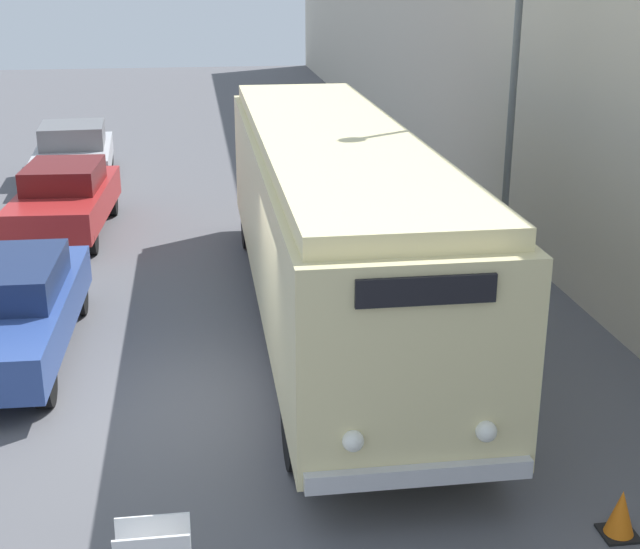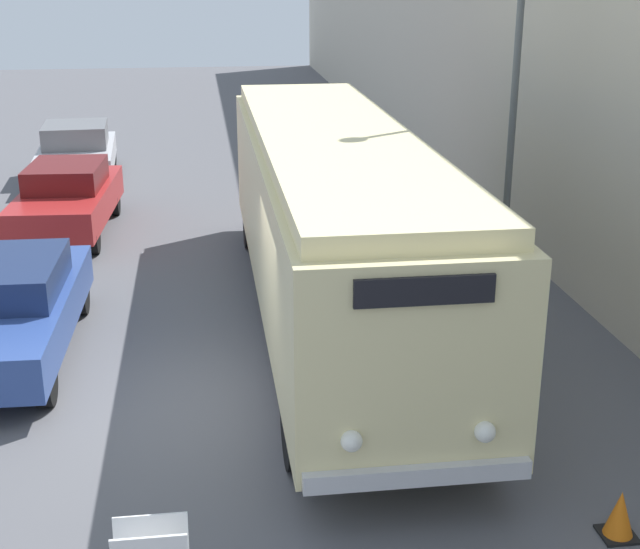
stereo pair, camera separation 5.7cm
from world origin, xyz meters
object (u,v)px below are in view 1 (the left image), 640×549
Objects in this scene: parked_car_mid at (65,198)px; traffic_cone at (621,514)px; streetlamp at (519,7)px; parked_car_near at (8,309)px; vintage_bus at (333,215)px; parked_car_far at (74,151)px.

traffic_cone is (6.88, -11.72, -0.53)m from parked_car_mid.
streetlamp reaches higher than parked_car_near.
streetlamp is 9.19m from parked_car_near.
parked_car_mid is at bearing 130.36° from vintage_bus.
parked_car_near is at bearing -86.68° from parked_car_mid.
streetlamp is 10.11m from parked_car_mid.
parked_car_mid is at bearing 150.21° from streetlamp.
parked_car_near reaches higher than traffic_cone.
parked_car_near is 1.06× the size of parked_car_mid.
vintage_bus is at bearing 8.71° from parked_car_near.
traffic_cone is at bearing -71.40° from vintage_bus.
streetlamp is 14.77× the size of traffic_cone.
streetlamp is 1.73× the size of parked_car_mid.
vintage_bus is at bearing -160.62° from streetlamp.
traffic_cone is (-1.16, -7.12, -4.57)m from streetlamp.
streetlamp reaches higher than parked_car_mid.
parked_car_far is (-0.41, 11.61, -0.02)m from parked_car_near.
parked_car_near is (-8.06, -1.75, -4.07)m from streetlamp.
vintage_bus is at bearing -67.24° from parked_car_far.
vintage_bus reaches higher than parked_car_far.
parked_car_far is (-8.47, 9.86, -4.10)m from streetlamp.
parked_car_near reaches higher than parked_car_far.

